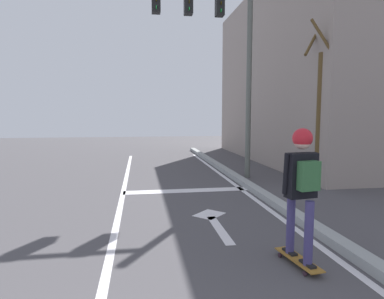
{
  "coord_description": "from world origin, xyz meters",
  "views": [
    {
      "loc": [
        0.13,
        0.28,
        1.93
      ],
      "look_at": [
        1.36,
        8.01,
        1.11
      ],
      "focal_mm": 30.78,
      "sensor_mm": 36.0,
      "label": 1
    }
  ],
  "objects_px": {
    "skater": "(302,177)",
    "skateboard": "(298,260)",
    "traffic_signal_mast": "(217,37)",
    "roadside_tree": "(320,112)"
  },
  "relations": [
    {
      "from": "skateboard",
      "to": "skater",
      "type": "distance_m",
      "value": 1.09
    },
    {
      "from": "skater",
      "to": "traffic_signal_mast",
      "type": "relative_size",
      "value": 0.28
    },
    {
      "from": "skater",
      "to": "roadside_tree",
      "type": "height_order",
      "value": "roadside_tree"
    },
    {
      "from": "skater",
      "to": "skateboard",
      "type": "bearing_deg",
      "value": 98.27
    },
    {
      "from": "skateboard",
      "to": "traffic_signal_mast",
      "type": "height_order",
      "value": "traffic_signal_mast"
    },
    {
      "from": "skater",
      "to": "traffic_signal_mast",
      "type": "distance_m",
      "value": 6.65
    },
    {
      "from": "roadside_tree",
      "to": "skateboard",
      "type": "bearing_deg",
      "value": -122.43
    },
    {
      "from": "skateboard",
      "to": "traffic_signal_mast",
      "type": "distance_m",
      "value": 7.2
    },
    {
      "from": "skateboard",
      "to": "roadside_tree",
      "type": "distance_m",
      "value": 5.58
    },
    {
      "from": "traffic_signal_mast",
      "to": "roadside_tree",
      "type": "relative_size",
      "value": 1.35
    }
  ]
}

